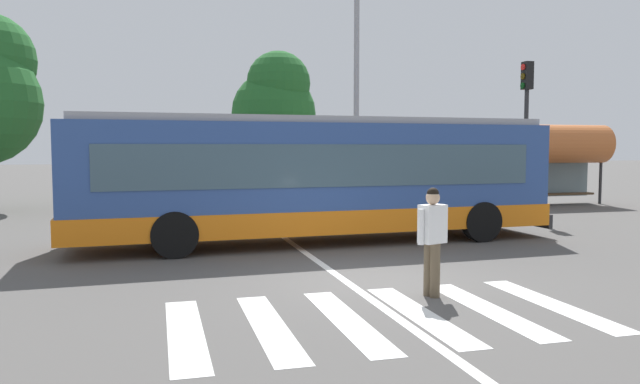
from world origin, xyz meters
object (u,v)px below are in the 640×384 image
background_tree_right (275,105)px  traffic_light_far_corner (526,115)px  parked_car_black (270,187)px  city_transit_bus (316,178)px  bus_stop_shelter (556,145)px  parked_car_red (128,190)px  parked_car_blue (195,188)px  pedestrian_crossing_street (432,235)px  parked_car_champagne (333,185)px  twin_arm_street_lamp (357,61)px

background_tree_right → traffic_light_far_corner: bearing=-63.4°
parked_car_black → background_tree_right: bearing=77.0°
city_transit_bus → traffic_light_far_corner: traffic_light_far_corner is taller
traffic_light_far_corner → bus_stop_shelter: bearing=43.3°
parked_car_red → parked_car_blue: (2.46, 0.23, 0.00)m
pedestrian_crossing_street → bus_stop_shelter: 16.97m
parked_car_red → parked_car_champagne: (8.08, 0.48, 0.00)m
city_transit_bus → pedestrian_crossing_street: 5.80m
city_transit_bus → traffic_light_far_corner: 8.73m
pedestrian_crossing_street → traffic_light_far_corner: traffic_light_far_corner is taller
parked_car_red → traffic_light_far_corner: (12.80, -6.00, 2.65)m
city_transit_bus → bus_stop_shelter: bus_stop_shelter is taller
parked_car_red → twin_arm_street_lamp: (8.23, -2.13, 4.74)m
parked_car_red → background_tree_right: background_tree_right is taller
pedestrian_crossing_street → traffic_light_far_corner: 11.93m
city_transit_bus → parked_car_blue: (-2.39, 9.37, -0.82)m
parked_car_black → traffic_light_far_corner: (7.38, -6.31, 2.65)m
pedestrian_crossing_street → parked_car_red: (-5.22, 14.89, -0.20)m
parked_car_blue → traffic_light_far_corner: traffic_light_far_corner is taller
parked_car_red → parked_car_black: 5.43m
traffic_light_far_corner → background_tree_right: (-6.05, 12.07, 1.03)m
traffic_light_far_corner → twin_arm_street_lamp: 6.34m
parked_car_champagne → background_tree_right: background_tree_right is taller
parked_car_red → parked_car_champagne: size_ratio=0.99×
city_transit_bus → parked_car_champagne: 10.18m
bus_stop_shelter → parked_car_champagne: bearing=161.3°
city_transit_bus → traffic_light_far_corner: bearing=21.5°
city_transit_bus → parked_car_blue: size_ratio=2.64×
parked_car_blue → background_tree_right: background_tree_right is taller
pedestrian_crossing_street → background_tree_right: (1.54, 20.95, 3.47)m
city_transit_bus → parked_car_black: (0.57, 9.44, -0.82)m
parked_car_black → parked_car_champagne: (2.66, 0.18, 0.00)m
parked_car_champagne → background_tree_right: 6.82m
traffic_light_far_corner → twin_arm_street_lamp: twin_arm_street_lamp is taller
bus_stop_shelter → traffic_light_far_corner: bearing=-136.7°
parked_car_red → background_tree_right: size_ratio=0.64×
parked_car_blue → twin_arm_street_lamp: size_ratio=0.51×
pedestrian_crossing_street → bus_stop_shelter: bearing=47.6°
parked_car_red → background_tree_right: 9.79m
parked_car_blue → background_tree_right: (4.29, 5.83, 3.68)m
parked_car_blue → bus_stop_shelter: size_ratio=1.02×
parked_car_black → twin_arm_street_lamp: (2.81, -2.43, 4.74)m
parked_car_black → bus_stop_shelter: size_ratio=1.02×
twin_arm_street_lamp → background_tree_right: twin_arm_street_lamp is taller
parked_car_black → parked_car_champagne: same height
city_transit_bus → twin_arm_street_lamp: 8.70m
parked_car_champagne → background_tree_right: size_ratio=0.65×
parked_car_black → background_tree_right: background_tree_right is taller
parked_car_red → traffic_light_far_corner: 14.39m
parked_car_blue → parked_car_black: bearing=1.4°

